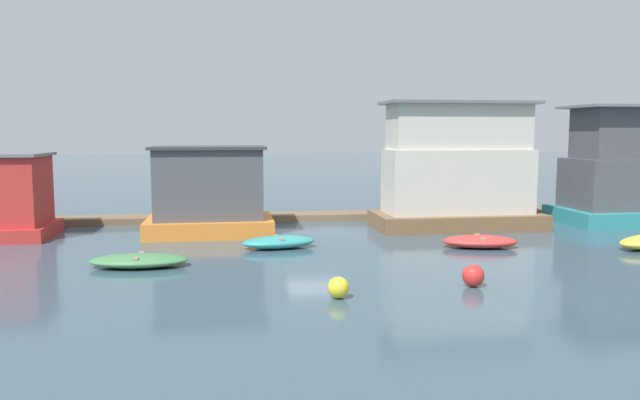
{
  "coord_description": "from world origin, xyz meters",
  "views": [
    {
      "loc": [
        -3.69,
        -25.94,
        4.13
      ],
      "look_at": [
        0.0,
        -1.0,
        1.4
      ],
      "focal_mm": 35.0,
      "sensor_mm": 36.0,
      "label": 1
    }
  ],
  "objects_px": {
    "dinghy_green": "(139,260)",
    "dinghy_red": "(480,241)",
    "houseboat_brown": "(457,172)",
    "mooring_post_near_right": "(580,203)",
    "mooring_post_centre": "(179,210)",
    "buoy_red": "(473,276)",
    "dinghy_teal": "(279,242)",
    "buoy_yellow": "(338,288)",
    "houseboat_orange": "(209,193)",
    "mooring_post_far_left": "(176,208)",
    "houseboat_teal": "(631,172)"
  },
  "relations": [
    {
      "from": "houseboat_teal",
      "to": "dinghy_red",
      "type": "distance_m",
      "value": 10.8
    },
    {
      "from": "houseboat_teal",
      "to": "mooring_post_centre",
      "type": "bearing_deg",
      "value": 174.02
    },
    {
      "from": "dinghy_red",
      "to": "mooring_post_far_left",
      "type": "height_order",
      "value": "mooring_post_far_left"
    },
    {
      "from": "houseboat_brown",
      "to": "houseboat_teal",
      "type": "relative_size",
      "value": 1.11
    },
    {
      "from": "houseboat_brown",
      "to": "dinghy_green",
      "type": "bearing_deg",
      "value": -153.84
    },
    {
      "from": "houseboat_brown",
      "to": "mooring_post_centre",
      "type": "height_order",
      "value": "houseboat_brown"
    },
    {
      "from": "dinghy_green",
      "to": "mooring_post_far_left",
      "type": "xyz_separation_m",
      "value": [
        0.44,
        8.72,
        0.57
      ]
    },
    {
      "from": "houseboat_brown",
      "to": "dinghy_red",
      "type": "relative_size",
      "value": 2.5
    },
    {
      "from": "dinghy_teal",
      "to": "buoy_yellow",
      "type": "height_order",
      "value": "buoy_yellow"
    },
    {
      "from": "dinghy_green",
      "to": "buoy_yellow",
      "type": "distance_m",
      "value": 7.08
    },
    {
      "from": "houseboat_brown",
      "to": "mooring_post_far_left",
      "type": "xyz_separation_m",
      "value": [
        -12.14,
        2.54,
        -1.68
      ]
    },
    {
      "from": "houseboat_brown",
      "to": "dinghy_teal",
      "type": "relative_size",
      "value": 2.56
    },
    {
      "from": "mooring_post_far_left",
      "to": "buoy_yellow",
      "type": "xyz_separation_m",
      "value": [
        5.02,
        -13.23,
        -0.5
      ]
    },
    {
      "from": "houseboat_brown",
      "to": "dinghy_teal",
      "type": "height_order",
      "value": "houseboat_brown"
    },
    {
      "from": "houseboat_teal",
      "to": "dinghy_green",
      "type": "height_order",
      "value": "houseboat_teal"
    },
    {
      "from": "houseboat_teal",
      "to": "buoy_red",
      "type": "bearing_deg",
      "value": -138.49
    },
    {
      "from": "houseboat_teal",
      "to": "buoy_red",
      "type": "distance_m",
      "value": 15.89
    },
    {
      "from": "mooring_post_centre",
      "to": "buoy_red",
      "type": "xyz_separation_m",
      "value": [
        8.67,
        -12.59,
        -0.4
      ]
    },
    {
      "from": "houseboat_brown",
      "to": "dinghy_teal",
      "type": "xyz_separation_m",
      "value": [
        -8.05,
        -3.66,
        -2.23
      ]
    },
    {
      "from": "mooring_post_centre",
      "to": "buoy_red",
      "type": "distance_m",
      "value": 15.29
    },
    {
      "from": "houseboat_brown",
      "to": "mooring_post_near_right",
      "type": "distance_m",
      "value": 7.94
    },
    {
      "from": "mooring_post_centre",
      "to": "buoy_yellow",
      "type": "bearing_deg",
      "value": -69.82
    },
    {
      "from": "houseboat_orange",
      "to": "mooring_post_far_left",
      "type": "bearing_deg",
      "value": 121.21
    },
    {
      "from": "houseboat_brown",
      "to": "dinghy_red",
      "type": "bearing_deg",
      "value": -100.42
    },
    {
      "from": "houseboat_teal",
      "to": "buoy_red",
      "type": "xyz_separation_m",
      "value": [
        -11.8,
        -10.44,
        -2.02
      ]
    },
    {
      "from": "dinghy_green",
      "to": "buoy_red",
      "type": "height_order",
      "value": "buoy_red"
    },
    {
      "from": "buoy_yellow",
      "to": "dinghy_green",
      "type": "bearing_deg",
      "value": 140.37
    },
    {
      "from": "houseboat_brown",
      "to": "mooring_post_far_left",
      "type": "bearing_deg",
      "value": 168.17
    },
    {
      "from": "houseboat_brown",
      "to": "dinghy_green",
      "type": "relative_size",
      "value": 2.34
    },
    {
      "from": "houseboat_teal",
      "to": "buoy_yellow",
      "type": "xyz_separation_m",
      "value": [
        -15.61,
        -11.09,
        -2.05
      ]
    },
    {
      "from": "houseboat_teal",
      "to": "mooring_post_far_left",
      "type": "height_order",
      "value": "houseboat_teal"
    },
    {
      "from": "houseboat_brown",
      "to": "dinghy_red",
      "type": "distance_m",
      "value": 5.19
    },
    {
      "from": "houseboat_teal",
      "to": "mooring_post_centre",
      "type": "distance_m",
      "value": 20.64
    },
    {
      "from": "dinghy_green",
      "to": "buoy_red",
      "type": "xyz_separation_m",
      "value": [
        9.26,
        -3.87,
        0.1
      ]
    },
    {
      "from": "houseboat_orange",
      "to": "mooring_post_near_right",
      "type": "distance_m",
      "value": 18.11
    },
    {
      "from": "dinghy_green",
      "to": "dinghy_red",
      "type": "relative_size",
      "value": 1.07
    },
    {
      "from": "dinghy_red",
      "to": "mooring_post_near_right",
      "type": "relative_size",
      "value": 2.11
    },
    {
      "from": "dinghy_green",
      "to": "buoy_red",
      "type": "bearing_deg",
      "value": -22.69
    },
    {
      "from": "mooring_post_far_left",
      "to": "mooring_post_near_right",
      "type": "bearing_deg",
      "value": 0.0
    },
    {
      "from": "houseboat_brown",
      "to": "mooring_post_centre",
      "type": "distance_m",
      "value": 12.38
    },
    {
      "from": "mooring_post_near_right",
      "to": "houseboat_orange",
      "type": "bearing_deg",
      "value": -171.84
    },
    {
      "from": "mooring_post_centre",
      "to": "buoy_yellow",
      "type": "relative_size",
      "value": 2.54
    },
    {
      "from": "houseboat_orange",
      "to": "mooring_post_near_right",
      "type": "height_order",
      "value": "houseboat_orange"
    },
    {
      "from": "dinghy_green",
      "to": "buoy_yellow",
      "type": "xyz_separation_m",
      "value": [
        5.45,
        -4.52,
        0.07
      ]
    },
    {
      "from": "houseboat_orange",
      "to": "dinghy_teal",
      "type": "height_order",
      "value": "houseboat_orange"
    },
    {
      "from": "houseboat_orange",
      "to": "dinghy_green",
      "type": "distance_m",
      "value": 6.63
    },
    {
      "from": "houseboat_orange",
      "to": "mooring_post_centre",
      "type": "height_order",
      "value": "houseboat_orange"
    },
    {
      "from": "houseboat_brown",
      "to": "mooring_post_near_right",
      "type": "height_order",
      "value": "houseboat_brown"
    },
    {
      "from": "mooring_post_far_left",
      "to": "buoy_red",
      "type": "bearing_deg",
      "value": -54.98
    },
    {
      "from": "mooring_post_centre",
      "to": "buoy_yellow",
      "type": "height_order",
      "value": "mooring_post_centre"
    }
  ]
}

